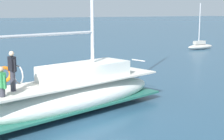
# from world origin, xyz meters

# --- Properties ---
(ground_plane) EXTENTS (400.00, 400.00, 0.00)m
(ground_plane) POSITION_xyz_m (0.00, 0.00, 0.00)
(ground_plane) COLOR #284C66
(main_sailboat) EXTENTS (4.99, 9.89, 13.45)m
(main_sailboat) POSITION_xyz_m (-0.90, 0.24, 0.91)
(main_sailboat) COLOR white
(main_sailboat) RESTS_ON ground
(moored_sloop_far) EXTENTS (1.02, 3.78, 5.41)m
(moored_sloop_far) POSITION_xyz_m (-17.68, 22.81, 0.44)
(moored_sloop_far) COLOR #B7B2A8
(moored_sloop_far) RESTS_ON ground
(mooring_buoy) EXTENTS (0.69, 0.69, 0.95)m
(mooring_buoy) POSITION_xyz_m (-5.89, -0.24, 0.21)
(mooring_buoy) COLOR silver
(mooring_buoy) RESTS_ON ground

